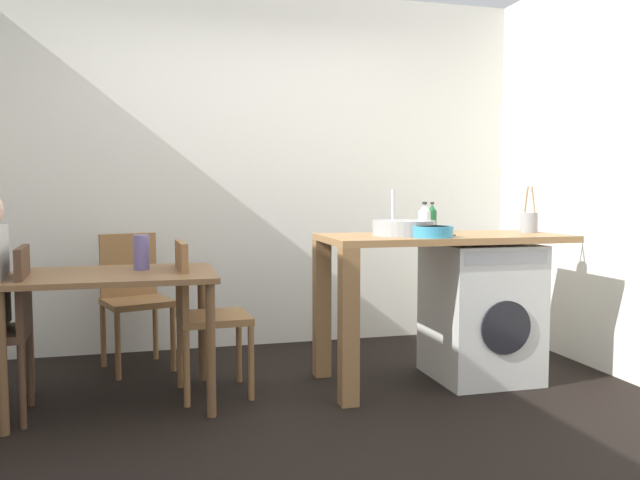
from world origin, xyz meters
The scene contains 16 objects.
ground_plane centered at (0.00, 0.00, 0.00)m, with size 5.46×5.46×0.00m, color black.
wall_back centered at (0.00, 1.75, 1.35)m, with size 4.60×0.10×2.70m, color silver.
dining_table centered at (-0.96, 0.53, 0.64)m, with size 1.10×0.76×0.74m.
chair_person_seat centered at (-1.51, 0.44, 0.51)m, with size 0.43×0.43×0.90m.
chair_opposite centered at (-0.49, 0.58, 0.51)m, with size 0.43×0.43×0.90m.
chair_spare_by_wall centered at (-0.89, 1.30, 0.51)m, with size 0.51×0.51×0.90m.
kitchen_counter centered at (0.78, 0.48, 0.76)m, with size 1.50×0.68×0.92m.
washing_machine centered at (1.25, 0.48, 0.43)m, with size 0.60×0.61×0.86m.
sink_basin centered at (0.72, 0.48, 0.97)m, with size 0.38×0.38×0.09m, color #9EA0A5.
tap centered at (0.72, 0.66, 1.06)m, with size 0.02×0.02×0.28m, color #B2B2B7.
bottle_tall_green centered at (0.90, 0.58, 1.01)m, with size 0.08×0.08×0.20m.
bottle_squat_brown centered at (1.03, 0.74, 1.01)m, with size 0.06×0.06×0.20m.
mixing_bowl centered at (0.82, 0.28, 0.96)m, with size 0.24×0.24×0.07m.
utensil_crock centered at (1.62, 0.53, 0.99)m, with size 0.11×0.11×0.30m.
vase centered at (-0.81, 0.63, 0.84)m, with size 0.09×0.09×0.20m, color slate.
scissors centered at (0.94, 0.38, 0.92)m, with size 0.15×0.06×0.01m.
Camera 1 is at (-0.72, -3.07, 1.18)m, focal length 35.22 mm.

